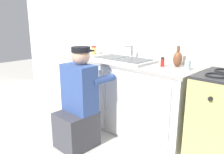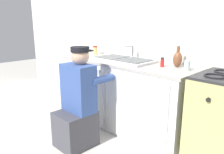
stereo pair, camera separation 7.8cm
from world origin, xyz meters
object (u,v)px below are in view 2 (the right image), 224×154
Objects in this scene: sink_double_basin at (123,60)px; water_glass at (187,66)px; plumber_person at (78,106)px; condiment_jar at (95,50)px; spice_bottle_red at (162,62)px; vase_decorative at (178,59)px.

sink_double_basin reaches higher than water_glass.
plumber_person reaches higher than condiment_jar.
sink_double_basin is 7.62× the size of spice_bottle_red.
vase_decorative reaches higher than water_glass.
spice_bottle_red is (-0.28, -0.01, 0.00)m from water_glass.
vase_decorative is (0.68, 0.14, 0.07)m from sink_double_basin.
vase_decorative is 1.80× the size of condiment_jar.
sink_double_basin is 8.00× the size of water_glass.
plumber_person is 1.21m from vase_decorative.
water_glass is (0.86, 0.76, 0.46)m from plumber_person.
sink_double_basin is 0.84m from plumber_person.
water_glass is 1.54m from condiment_jar.
plumber_person is at bearing -138.36° from water_glass.
sink_double_basin is 3.48× the size of vase_decorative.
condiment_jar is at bearing 128.31° from plumber_person.
water_glass is 0.78× the size of condiment_jar.
plumber_person is at bearing -91.58° from sink_double_basin.
condiment_jar is at bearing 168.66° from sink_double_basin.
plumber_person is 8.63× the size of condiment_jar.
sink_double_basin is 6.25× the size of condiment_jar.
spice_bottle_red is at bearing -5.13° from condiment_jar.
vase_decorative is at bearing 11.49° from sink_double_basin.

